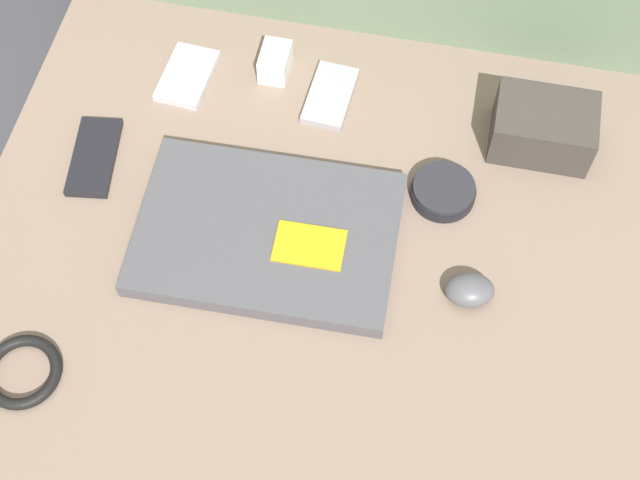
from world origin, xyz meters
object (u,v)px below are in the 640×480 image
(laptop, at_px, (267,236))
(camera_pouch, at_px, (543,127))
(phone_small, at_px, (187,76))
(phone_silver, at_px, (94,157))
(phone_black, at_px, (330,95))
(charger_brick, at_px, (275,62))
(computer_mouse, at_px, (470,290))
(speaker_puck, at_px, (443,191))

(laptop, height_order, camera_pouch, camera_pouch)
(phone_small, bearing_deg, phone_silver, -113.85)
(phone_black, bearing_deg, camera_pouch, -0.00)
(camera_pouch, bearing_deg, charger_brick, 172.31)
(phone_silver, xyz_separation_m, charger_brick, (0.21, 0.20, 0.02))
(computer_mouse, bearing_deg, speaker_puck, 99.48)
(computer_mouse, xyz_separation_m, speaker_puck, (-0.05, 0.14, -0.01))
(laptop, relative_size, computer_mouse, 4.90)
(speaker_puck, bearing_deg, computer_mouse, -70.11)
(computer_mouse, relative_size, charger_brick, 1.23)
(laptop, relative_size, phone_black, 3.02)
(computer_mouse, distance_m, charger_brick, 0.45)
(laptop, bearing_deg, speaker_puck, 26.67)
(phone_black, distance_m, phone_small, 0.21)
(phone_silver, relative_size, phone_black, 1.17)
(phone_silver, bearing_deg, camera_pouch, 6.43)
(speaker_puck, height_order, phone_small, speaker_puck)
(charger_brick, bearing_deg, laptop, -79.38)
(phone_silver, bearing_deg, phone_black, 21.98)
(phone_black, bearing_deg, phone_small, -174.59)
(computer_mouse, height_order, phone_silver, computer_mouse)
(computer_mouse, bearing_deg, camera_pouch, 64.79)
(phone_black, distance_m, camera_pouch, 0.30)
(laptop, height_order, phone_black, laptop)
(laptop, bearing_deg, camera_pouch, 32.94)
(speaker_puck, height_order, phone_silver, speaker_puck)
(phone_small, bearing_deg, speaker_puck, -13.73)
(phone_small, bearing_deg, camera_pouch, 2.72)
(phone_silver, relative_size, charger_brick, 2.34)
(laptop, distance_m, computer_mouse, 0.27)
(camera_pouch, height_order, charger_brick, camera_pouch)
(charger_brick, bearing_deg, speaker_puck, -31.70)
(phone_small, xyz_separation_m, camera_pouch, (0.51, -0.01, 0.03))
(computer_mouse, relative_size, phone_black, 0.62)
(phone_black, distance_m, charger_brick, 0.10)
(phone_black, relative_size, phone_small, 1.02)
(phone_black, relative_size, charger_brick, 1.99)
(speaker_puck, bearing_deg, laptop, -151.98)
(speaker_puck, bearing_deg, camera_pouch, 43.65)
(speaker_puck, bearing_deg, phone_black, 143.59)
(camera_pouch, bearing_deg, phone_black, 176.22)
(speaker_puck, distance_m, phone_black, 0.23)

